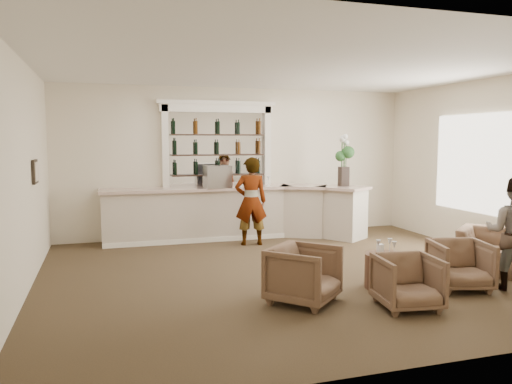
% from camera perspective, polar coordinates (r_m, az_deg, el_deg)
% --- Properties ---
extents(ground, '(8.00, 8.00, 0.00)m').
position_cam_1_polar(ground, '(8.23, 4.50, -9.19)').
color(ground, '#4E3C27').
rests_on(ground, ground).
extents(room_shell, '(8.04, 7.02, 3.32)m').
position_cam_1_polar(room_shell, '(8.67, 3.89, 7.20)').
color(room_shell, '#F0E2C7').
rests_on(room_shell, ground).
extents(bar_counter, '(5.72, 1.80, 1.14)m').
position_cam_1_polar(bar_counter, '(10.86, -2.12, -2.38)').
color(bar_counter, beige).
rests_on(bar_counter, ground).
extents(back_bar_alcove, '(2.64, 0.25, 3.00)m').
position_cam_1_polar(back_bar_alcove, '(11.06, -4.40, 5.35)').
color(back_bar_alcove, white).
rests_on(back_bar_alcove, ground).
extents(cocktail_table, '(0.62, 0.62, 0.50)m').
position_cam_1_polar(cocktail_table, '(7.60, 14.64, -8.72)').
color(cocktail_table, '#4A2C20').
rests_on(cocktail_table, ground).
extents(sommelier, '(0.71, 0.52, 1.80)m').
position_cam_1_polar(sommelier, '(10.18, -0.59, -1.07)').
color(sommelier, gray).
rests_on(sommelier, ground).
extents(armchair_left, '(1.17, 1.17, 0.76)m').
position_cam_1_polar(armchair_left, '(6.71, 5.47, -9.36)').
color(armchair_left, brown).
rests_on(armchair_left, ground).
extents(armchair_center, '(0.83, 0.85, 0.69)m').
position_cam_1_polar(armchair_center, '(6.75, 16.93, -9.81)').
color(armchair_center, brown).
rests_on(armchair_center, ground).
extents(armchair_right, '(0.93, 0.94, 0.71)m').
position_cam_1_polar(armchair_right, '(7.85, 22.30, -7.72)').
color(armchair_right, brown).
rests_on(armchair_right, ground).
extents(armchair_far, '(1.41, 1.43, 0.70)m').
position_cam_1_polar(armchair_far, '(9.10, 25.60, -6.04)').
color(armchair_far, brown).
rests_on(armchair_far, ground).
extents(espresso_machine, '(0.55, 0.47, 0.47)m').
position_cam_1_polar(espresso_machine, '(10.61, -4.45, 1.76)').
color(espresso_machine, '#AFB0B4').
rests_on(espresso_machine, bar_counter).
extents(flower_vase, '(0.30, 0.30, 1.12)m').
position_cam_1_polar(flower_vase, '(11.10, 10.02, 3.93)').
color(flower_vase, black).
rests_on(flower_vase, bar_counter).
extents(wine_glass_bar_left, '(0.07, 0.07, 0.21)m').
position_cam_1_polar(wine_glass_bar_left, '(10.77, -1.73, 1.15)').
color(wine_glass_bar_left, white).
rests_on(wine_glass_bar_left, bar_counter).
extents(wine_glass_bar_right, '(0.07, 0.07, 0.21)m').
position_cam_1_polar(wine_glass_bar_right, '(11.02, 1.45, 1.26)').
color(wine_glass_bar_right, white).
rests_on(wine_glass_bar_right, bar_counter).
extents(wine_glass_tbl_a, '(0.07, 0.07, 0.21)m').
position_cam_1_polar(wine_glass_tbl_a, '(7.48, 13.80, -6.14)').
color(wine_glass_tbl_a, white).
rests_on(wine_glass_tbl_a, cocktail_table).
extents(wine_glass_tbl_b, '(0.07, 0.07, 0.21)m').
position_cam_1_polar(wine_glass_tbl_b, '(7.63, 15.03, -5.92)').
color(wine_glass_tbl_b, white).
rests_on(wine_glass_tbl_b, cocktail_table).
extents(wine_glass_tbl_c, '(0.07, 0.07, 0.21)m').
position_cam_1_polar(wine_glass_tbl_c, '(7.43, 15.50, -6.26)').
color(wine_glass_tbl_c, white).
rests_on(wine_glass_tbl_c, cocktail_table).
extents(napkin_holder, '(0.08, 0.08, 0.12)m').
position_cam_1_polar(napkin_holder, '(7.63, 14.02, -6.24)').
color(napkin_holder, white).
rests_on(napkin_holder, cocktail_table).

